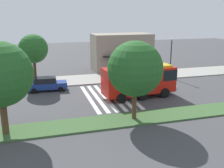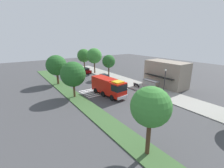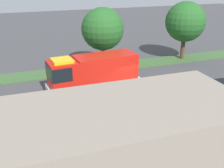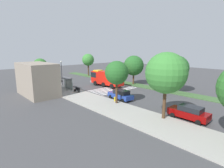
{
  "view_description": "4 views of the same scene",
  "coord_description": "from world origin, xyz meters",
  "px_view_note": "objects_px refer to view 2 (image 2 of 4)",
  "views": [
    {
      "loc": [
        -7.42,
        -27.76,
        9.26
      ],
      "look_at": [
        0.69,
        0.18,
        1.42
      ],
      "focal_mm": 42.06,
      "sensor_mm": 36.0,
      "label": 1
    },
    {
      "loc": [
        28.08,
        -17.41,
        11.23
      ],
      "look_at": [
        0.8,
        1.79,
        1.24
      ],
      "focal_mm": 24.52,
      "sensor_mm": 36.0,
      "label": 2
    },
    {
      "loc": [
        9.96,
        22.46,
        10.77
      ],
      "look_at": [
        2.37,
        0.95,
        1.37
      ],
      "focal_mm": 44.23,
      "sensor_mm": 36.0,
      "label": 3
    },
    {
      "loc": [
        -26.92,
        25.22,
        8.52
      ],
      "look_at": [
        0.4,
        0.16,
        1.16
      ],
      "focal_mm": 28.04,
      "sensor_mm": 36.0,
      "label": 4
    }
  ],
  "objects_px": {
    "parked_car_west": "(86,70)",
    "sidewalk_tree_center": "(109,61)",
    "parked_car_mid": "(105,77)",
    "median_tree_west": "(73,74)",
    "median_tree_far_west": "(56,65)",
    "bench_near_shelter": "(136,85)",
    "sidewalk_tree_west": "(94,56)",
    "fire_hydrant": "(109,78)",
    "bus_stop_shelter": "(150,84)",
    "sidewalk_tree_far_west": "(84,56)",
    "median_tree_center": "(151,107)",
    "street_lamp": "(165,81)",
    "fire_truck": "(109,86)"
  },
  "relations": [
    {
      "from": "bench_near_shelter",
      "to": "sidewalk_tree_west",
      "type": "relative_size",
      "value": 0.2
    },
    {
      "from": "bench_near_shelter",
      "to": "median_tree_far_west",
      "type": "height_order",
      "value": "median_tree_far_west"
    },
    {
      "from": "fire_truck",
      "to": "sidewalk_tree_west",
      "type": "relative_size",
      "value": 1.08
    },
    {
      "from": "parked_car_west",
      "to": "bench_near_shelter",
      "type": "distance_m",
      "value": 21.5
    },
    {
      "from": "fire_truck",
      "to": "parked_car_west",
      "type": "height_order",
      "value": "fire_truck"
    },
    {
      "from": "bench_near_shelter",
      "to": "street_lamp",
      "type": "distance_m",
      "value": 8.95
    },
    {
      "from": "bus_stop_shelter",
      "to": "sidewalk_tree_center",
      "type": "distance_m",
      "value": 15.08
    },
    {
      "from": "parked_car_mid",
      "to": "median_tree_west",
      "type": "relative_size",
      "value": 0.69
    },
    {
      "from": "fire_truck",
      "to": "bench_near_shelter",
      "type": "xyz_separation_m",
      "value": [
        -0.78,
        8.35,
        -1.42
      ]
    },
    {
      "from": "sidewalk_tree_west",
      "to": "fire_hydrant",
      "type": "relative_size",
      "value": 11.58
    },
    {
      "from": "sidewalk_tree_west",
      "to": "median_tree_center",
      "type": "height_order",
      "value": "sidewalk_tree_west"
    },
    {
      "from": "street_lamp",
      "to": "median_tree_far_west",
      "type": "distance_m",
      "value": 25.44
    },
    {
      "from": "sidewalk_tree_center",
      "to": "median_tree_far_west",
      "type": "distance_m",
      "value": 14.04
    },
    {
      "from": "bus_stop_shelter",
      "to": "parked_car_west",
      "type": "bearing_deg",
      "value": -173.53
    },
    {
      "from": "median_tree_center",
      "to": "median_tree_far_west",
      "type": "bearing_deg",
      "value": 180.0
    },
    {
      "from": "sidewalk_tree_center",
      "to": "fire_hydrant",
      "type": "height_order",
      "value": "sidewalk_tree_center"
    },
    {
      "from": "bus_stop_shelter",
      "to": "bench_near_shelter",
      "type": "distance_m",
      "value": 4.2
    },
    {
      "from": "sidewalk_tree_far_west",
      "to": "street_lamp",
      "type": "bearing_deg",
      "value": -0.65
    },
    {
      "from": "parked_car_west",
      "to": "median_tree_center",
      "type": "height_order",
      "value": "median_tree_center"
    },
    {
      "from": "fire_truck",
      "to": "sidewalk_tree_far_west",
      "type": "xyz_separation_m",
      "value": [
        -27.8,
        7.71,
        3.16
      ]
    },
    {
      "from": "bus_stop_shelter",
      "to": "sidewalk_tree_far_west",
      "type": "height_order",
      "value": "sidewalk_tree_far_west"
    },
    {
      "from": "sidewalk_tree_center",
      "to": "median_tree_far_west",
      "type": "height_order",
      "value": "median_tree_far_west"
    },
    {
      "from": "sidewalk_tree_far_west",
      "to": "median_tree_far_west",
      "type": "xyz_separation_m",
      "value": [
        13.83,
        -13.82,
        -0.3
      ]
    },
    {
      "from": "parked_car_mid",
      "to": "fire_truck",
      "type": "bearing_deg",
      "value": -25.73
    },
    {
      "from": "street_lamp",
      "to": "sidewalk_tree_far_west",
      "type": "xyz_separation_m",
      "value": [
        -35.4,
        0.4,
        1.61
      ]
    },
    {
      "from": "sidewalk_tree_center",
      "to": "fire_hydrant",
      "type": "bearing_deg",
      "value": -28.94
    },
    {
      "from": "fire_truck",
      "to": "parked_car_west",
      "type": "distance_m",
      "value": 22.8
    },
    {
      "from": "bench_near_shelter",
      "to": "median_tree_far_west",
      "type": "bearing_deg",
      "value": -132.36
    },
    {
      "from": "sidewalk_tree_center",
      "to": "median_tree_far_west",
      "type": "relative_size",
      "value": 0.92
    },
    {
      "from": "median_tree_west",
      "to": "fire_truck",
      "type": "bearing_deg",
      "value": 62.62
    },
    {
      "from": "fire_truck",
      "to": "median_tree_west",
      "type": "relative_size",
      "value": 1.25
    },
    {
      "from": "parked_car_west",
      "to": "median_tree_far_west",
      "type": "height_order",
      "value": "median_tree_far_west"
    },
    {
      "from": "parked_car_west",
      "to": "parked_car_mid",
      "type": "relative_size",
      "value": 0.99
    },
    {
      "from": "fire_hydrant",
      "to": "median_tree_west",
      "type": "bearing_deg",
      "value": -60.74
    },
    {
      "from": "median_tree_west",
      "to": "sidewalk_tree_center",
      "type": "bearing_deg",
      "value": 121.19
    },
    {
      "from": "median_tree_center",
      "to": "parked_car_west",
      "type": "bearing_deg",
      "value": 162.98
    },
    {
      "from": "sidewalk_tree_far_west",
      "to": "median_tree_west",
      "type": "xyz_separation_m",
      "value": [
        24.64,
        -13.82,
        -0.49
      ]
    },
    {
      "from": "fire_truck",
      "to": "sidewalk_tree_center",
      "type": "height_order",
      "value": "sidewalk_tree_center"
    },
    {
      "from": "parked_car_west",
      "to": "sidewalk_tree_center",
      "type": "relative_size",
      "value": 0.71
    },
    {
      "from": "bus_stop_shelter",
      "to": "median_tree_center",
      "type": "distance_m",
      "value": 19.53
    },
    {
      "from": "bench_near_shelter",
      "to": "median_tree_far_west",
      "type": "relative_size",
      "value": 0.22
    },
    {
      "from": "parked_car_mid",
      "to": "parked_car_west",
      "type": "bearing_deg",
      "value": -177.48
    },
    {
      "from": "street_lamp",
      "to": "median_tree_center",
      "type": "relative_size",
      "value": 0.82
    },
    {
      "from": "median_tree_center",
      "to": "bus_stop_shelter",
      "type": "bearing_deg",
      "value": 131.13
    },
    {
      "from": "sidewalk_tree_far_west",
      "to": "median_tree_far_west",
      "type": "relative_size",
      "value": 1.03
    },
    {
      "from": "street_lamp",
      "to": "sidewalk_tree_far_west",
      "type": "bearing_deg",
      "value": 179.35
    },
    {
      "from": "sidewalk_tree_center",
      "to": "street_lamp",
      "type": "bearing_deg",
      "value": -1.2
    },
    {
      "from": "sidewalk_tree_far_west",
      "to": "median_tree_far_west",
      "type": "distance_m",
      "value": 19.56
    },
    {
      "from": "parked_car_mid",
      "to": "median_tree_center",
      "type": "relative_size",
      "value": 0.69
    },
    {
      "from": "sidewalk_tree_center",
      "to": "fire_hydrant",
      "type": "xyz_separation_m",
      "value": [
        0.9,
        -0.5,
        -4.47
      ]
    }
  ]
}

